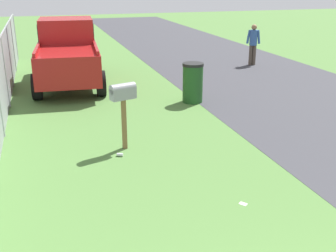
{
  "coord_description": "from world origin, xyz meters",
  "views": [
    {
      "loc": [
        -1.24,
        2.26,
        3.34
      ],
      "look_at": [
        5.11,
        0.32,
        0.96
      ],
      "focal_mm": 44.36,
      "sensor_mm": 36.0,
      "label": 1
    }
  ],
  "objects_px": {
    "pickup_truck": "(68,51)",
    "trash_bin": "(193,83)",
    "pedestrian": "(253,42)",
    "mailbox": "(123,97)"
  },
  "relations": [
    {
      "from": "pickup_truck",
      "to": "trash_bin",
      "type": "xyz_separation_m",
      "value": [
        -3.23,
        -3.15,
        -0.54
      ]
    },
    {
      "from": "trash_bin",
      "to": "pickup_truck",
      "type": "bearing_deg",
      "value": 44.34
    },
    {
      "from": "mailbox",
      "to": "pedestrian",
      "type": "relative_size",
      "value": 0.86
    },
    {
      "from": "pickup_truck",
      "to": "trash_bin",
      "type": "height_order",
      "value": "pickup_truck"
    },
    {
      "from": "mailbox",
      "to": "trash_bin",
      "type": "bearing_deg",
      "value": -59.65
    },
    {
      "from": "pickup_truck",
      "to": "mailbox",
      "type": "bearing_deg",
      "value": -169.48
    },
    {
      "from": "pickup_truck",
      "to": "pedestrian",
      "type": "relative_size",
      "value": 3.09
    },
    {
      "from": "mailbox",
      "to": "pickup_truck",
      "type": "height_order",
      "value": "pickup_truck"
    },
    {
      "from": "pickup_truck",
      "to": "pedestrian",
      "type": "height_order",
      "value": "pickup_truck"
    },
    {
      "from": "pickup_truck",
      "to": "pedestrian",
      "type": "xyz_separation_m",
      "value": [
        1.07,
        -7.3,
        -0.18
      ]
    }
  ]
}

